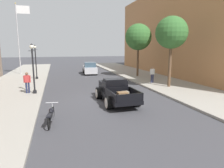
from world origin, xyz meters
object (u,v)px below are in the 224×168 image
Objects in this scene: street_tree_second at (138,37)px; pedestrian_sidewalk_left at (27,81)px; pedestrian_sidewalk_right at (152,74)px; flagpole at (19,31)px; street_tree_nearest at (172,33)px; street_lamp_near at (33,65)px; street_lamp_far at (36,59)px; motorcycle_parked at (51,115)px; car_background_silver at (90,68)px; hotrod_truck_black at (115,91)px.

pedestrian_sidewalk_left is at bearing -150.67° from street_tree_second.
flagpole is (-13.74, 11.01, 4.68)m from pedestrian_sidewalk_right.
street_tree_nearest is 0.97× the size of street_tree_second.
pedestrian_sidewalk_right is 0.43× the size of street_lamp_near.
flagpole is (-2.16, 12.68, 4.68)m from pedestrian_sidewalk_left.
street_lamp_far is at bearing 176.49° from street_tree_second.
street_tree_second is (12.14, 6.82, 3.85)m from pedestrian_sidewalk_left.
street_tree_nearest is 7.42m from street_tree_second.
pedestrian_sidewalk_left is at bearing 105.34° from motorcycle_parked.
motorcycle_parked is 0.55× the size of street_lamp_near.
motorcycle_parked is 0.48× the size of car_background_silver.
street_tree_second reaches higher than street_lamp_near.
street_lamp_far reaches higher than pedestrian_sidewalk_right.
motorcycle_parked is at bearing -143.26° from hotrod_truck_black.
flagpole is at bearing 157.73° from street_tree_second.
flagpole is 1.43× the size of street_tree_second.
car_background_silver is at bearing 138.61° from street_tree_second.
street_tree_second is at bearing -41.39° from car_background_silver.
flagpole is (-8.23, 16.38, 5.02)m from hotrod_truck_black.
street_lamp_far reaches higher than car_background_silver.
street_lamp_near is 11.88m from street_tree_nearest.
pedestrian_sidewalk_left is at bearing 177.16° from street_tree_nearest.
street_tree_nearest reaches higher than hotrod_truck_black.
car_background_silver is at bearing -7.44° from flagpole.
street_lamp_far is at bearing 89.57° from pedestrian_sidewalk_left.
hotrod_truck_black is 0.80× the size of street_tree_nearest.
street_lamp_far is at bearing 152.89° from pedestrian_sidewalk_right.
motorcycle_parked is at bearing -105.11° from car_background_silver.
street_lamp_near is 1.00× the size of street_lamp_far.
street_tree_second is (5.32, -4.68, 4.17)m from car_background_silver.
car_background_silver is 0.71× the size of street_tree_nearest.
street_tree_second is at bearing 83.76° from pedestrian_sidewalk_right.
street_lamp_near and street_lamp_far have the same top height.
car_background_silver is at bearing 30.24° from street_lamp_far.
street_lamp_near is 0.60× the size of street_tree_second.
street_lamp_near is 0.62× the size of street_tree_nearest.
flagpole is (-2.22, 5.12, 3.39)m from street_lamp_far.
street_lamp_far is (0.06, 7.56, 1.30)m from pedestrian_sidewalk_left.
hotrod_truck_black is at bearing 36.74° from motorcycle_parked.
street_lamp_far reaches higher than pedestrian_sidewalk_left.
hotrod_truck_black is at bearing -63.33° from flagpole.
street_tree_second is at bearing -3.51° from street_lamp_far.
flagpole is 15.48m from street_tree_second.
hotrod_truck_black is 3.01× the size of pedestrian_sidewalk_right.
street_tree_nearest is at bearing -42.90° from flagpole.
street_tree_second is (0.56, 5.16, 3.85)m from pedestrian_sidewalk_right.
street_tree_nearest is (14.29, -13.28, -0.82)m from flagpole.
car_background_silver is (4.95, 18.33, 0.33)m from motorcycle_parked.
pedestrian_sidewalk_left reaches higher than hotrod_truck_black.
street_lamp_near is at bearing -78.21° from flagpole.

